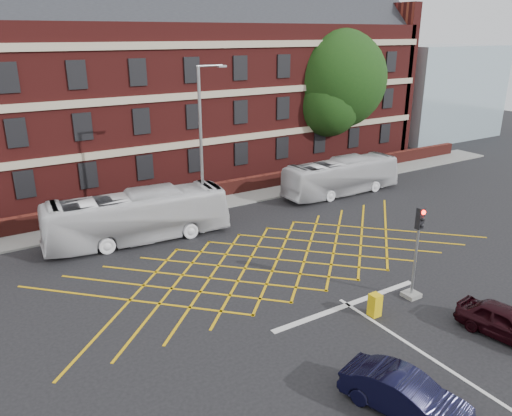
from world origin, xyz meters
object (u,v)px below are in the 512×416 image
car_maroon (507,322)px  street_lamp (203,174)px  bus_right (341,177)px  utility_cabinet (375,305)px  bus_left (138,217)px  car_navy (405,395)px  deciduous_tree (336,86)px  traffic_light_near (415,261)px

car_maroon → street_lamp: (-4.74, 16.77, 2.73)m
bus_right → street_lamp: street_lamp is taller
bus_right → utility_cabinet: bus_right is taller
bus_right → car_maroon: (-6.85, -17.51, -0.68)m
bus_left → car_navy: 17.93m
bus_right → car_maroon: bus_right is taller
bus_left → utility_cabinet: bus_left is taller
bus_left → deciduous_tree: 23.86m
bus_left → car_navy: bearing=-167.5°
bus_left → car_maroon: bearing=-147.4°
car_maroon → deciduous_tree: deciduous_tree is taller
deciduous_tree → traffic_light_near: 25.73m
bus_left → utility_cabinet: 14.31m
utility_cabinet → car_navy: bearing=-125.7°
street_lamp → bus_right: bearing=3.7°
bus_right → deciduous_tree: 11.36m
bus_right → street_lamp: (-11.60, -0.74, 2.05)m
deciduous_tree → car_maroon: bearing=-116.7°
bus_left → bus_right: bearing=-83.0°
bus_right → utility_cabinet: size_ratio=9.52×
car_navy → deciduous_tree: size_ratio=0.34×
bus_right → car_navy: bearing=144.0°
traffic_light_near → street_lamp: street_lamp is taller
bus_right → street_lamp: size_ratio=0.99×
car_navy → utility_cabinet: bearing=36.2°
bus_left → car_maroon: size_ratio=2.74×
car_maroon → utility_cabinet: 5.03m
bus_right → deciduous_tree: deciduous_tree is taller
bus_right → street_lamp: 11.80m
bus_left → deciduous_tree: bearing=-63.5°
utility_cabinet → car_maroon: bearing=-50.2°
deciduous_tree → traffic_light_near: deciduous_tree is taller
traffic_light_near → deciduous_tree: bearing=57.8°
bus_left → car_maroon: (8.86, -16.98, -0.80)m
car_maroon → street_lamp: street_lamp is taller
deciduous_tree → traffic_light_near: size_ratio=2.76×
car_navy → utility_cabinet: 5.72m
car_maroon → deciduous_tree: (12.79, 25.47, 6.19)m
deciduous_tree → street_lamp: (-17.53, -8.70, -3.46)m
bus_right → bus_left: bearing=92.1°
deciduous_tree → traffic_light_near: bearing=-122.2°
deciduous_tree → traffic_light_near: (-13.44, -21.35, -5.07)m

